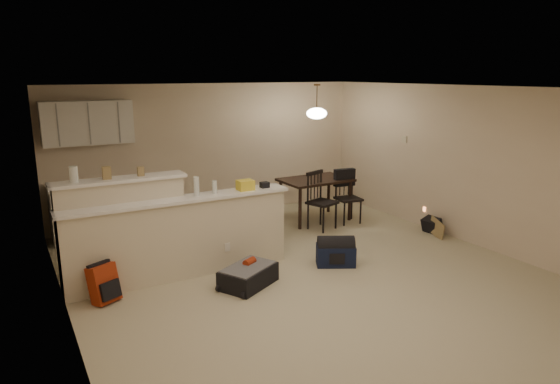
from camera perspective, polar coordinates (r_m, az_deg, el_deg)
room at (r=6.45m, az=3.82°, el=0.57°), size 7.00×7.02×2.50m
breakfast_bar at (r=6.79m, az=-13.54°, el=-4.75°), size 3.08×0.58×1.39m
upper_cabinets at (r=8.70m, az=-21.15°, el=7.39°), size 1.40×0.34×0.70m
kitchen_counter at (r=8.85m, az=-18.96°, el=-1.90°), size 1.80×0.60×0.90m
thermostat at (r=9.44m, az=14.02°, el=5.85°), size 0.02×0.12×0.12m
jar at (r=6.53m, az=-22.51°, el=1.87°), size 0.10×0.10×0.20m
cereal_box at (r=6.58m, az=-19.20°, el=2.07°), size 0.10×0.07×0.16m
small_box at (r=6.67m, az=-15.63°, el=2.29°), size 0.08×0.06×0.12m
bottle_a at (r=6.69m, az=-9.53°, el=0.63°), size 0.07×0.07×0.26m
bottle_b at (r=6.79m, az=-7.48°, el=0.54°), size 0.06×0.06×0.18m
bag_lump at (r=6.97m, az=-3.98°, el=0.80°), size 0.22×0.18×0.14m
pouch at (r=7.11m, az=-1.77°, el=0.83°), size 0.12×0.10×0.08m
dining_table at (r=9.22m, az=4.07°, el=0.94°), size 1.27×0.85×0.79m
pendant_lamp at (r=9.02m, az=4.21°, el=9.01°), size 0.36×0.36×0.62m
dining_chair_near at (r=8.73m, az=4.86°, el=-1.02°), size 0.56×0.54×1.02m
dining_chair_far at (r=9.17m, az=7.83°, el=-0.60°), size 0.46×0.44×0.95m
suitcase at (r=6.55m, az=-3.64°, el=-9.59°), size 0.87×0.77×0.25m
red_backpack at (r=6.42m, az=-19.51°, el=-9.85°), size 0.36×0.30×0.46m
navy_duffel at (r=7.22m, az=6.38°, el=-7.18°), size 0.62×0.52×0.30m
black_daypack at (r=8.98m, az=16.98°, el=-3.69°), size 0.22×0.30×0.26m
cardboard_sheet at (r=8.77m, az=17.48°, el=-3.99°), size 0.11×0.39×0.30m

